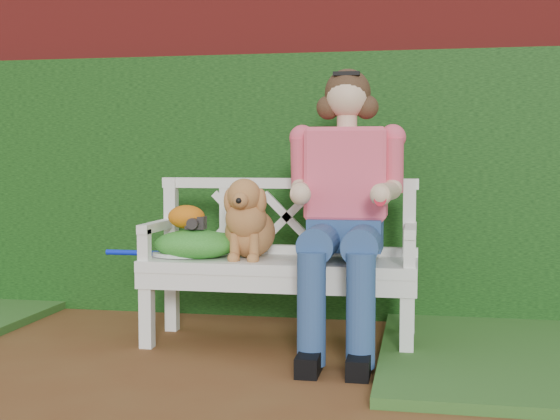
# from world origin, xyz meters

# --- Properties ---
(ground) EXTENTS (60.00, 60.00, 0.00)m
(ground) POSITION_xyz_m (0.00, 0.00, 0.00)
(ground) COLOR #5B3118
(brick_wall) EXTENTS (10.00, 0.30, 2.20)m
(brick_wall) POSITION_xyz_m (0.00, 1.90, 1.10)
(brick_wall) COLOR maroon
(brick_wall) RESTS_ON ground
(ivy_hedge) EXTENTS (10.00, 0.18, 1.70)m
(ivy_hedge) POSITION_xyz_m (0.00, 1.68, 0.85)
(ivy_hedge) COLOR #24621A
(ivy_hedge) RESTS_ON ground
(garden_bench) EXTENTS (1.60, 0.67, 0.48)m
(garden_bench) POSITION_xyz_m (0.53, 0.90, 0.24)
(garden_bench) COLOR white
(garden_bench) RESTS_ON ground
(seated_woman) EXTENTS (0.94, 1.06, 1.55)m
(seated_woman) POSITION_xyz_m (0.90, 0.88, 0.78)
(seated_woman) COLOR #E12F65
(seated_woman) RESTS_ON ground
(dog) EXTENTS (0.45, 0.50, 0.45)m
(dog) POSITION_xyz_m (0.36, 0.89, 0.71)
(dog) COLOR #A0602C
(dog) RESTS_ON garden_bench
(tennis_racket) EXTENTS (0.71, 0.43, 0.03)m
(tennis_racket) POSITION_xyz_m (-0.05, 0.88, 0.50)
(tennis_racket) COLOR silver
(tennis_racket) RESTS_ON garden_bench
(green_bag) EXTENTS (0.51, 0.42, 0.16)m
(green_bag) POSITION_xyz_m (0.06, 0.86, 0.56)
(green_bag) COLOR #20691C
(green_bag) RESTS_ON garden_bench
(camera_item) EXTENTS (0.11, 0.08, 0.07)m
(camera_item) POSITION_xyz_m (0.06, 0.86, 0.68)
(camera_item) COLOR black
(camera_item) RESTS_ON green_bag
(baseball_glove) EXTENTS (0.25, 0.22, 0.13)m
(baseball_glove) POSITION_xyz_m (0.00, 0.88, 0.71)
(baseball_glove) COLOR #C1600E
(baseball_glove) RESTS_ON green_bag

